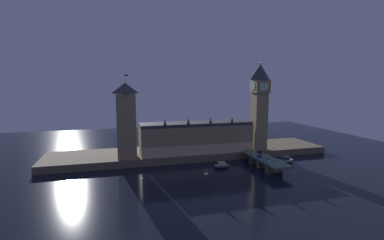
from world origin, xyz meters
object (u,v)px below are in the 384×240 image
at_px(pedestrian_near_rail, 264,160).
at_px(street_lamp_mid, 273,151).
at_px(car_southbound_trail, 260,152).
at_px(boat_downstream, 286,160).
at_px(clock_tower, 259,104).
at_px(pedestrian_mid_walk, 269,155).
at_px(boat_upstream, 222,166).
at_px(victoria_tower, 126,120).
at_px(car_northbound_trail, 267,160).
at_px(car_northbound_lead, 259,156).
at_px(street_lamp_near, 268,158).
at_px(street_lamp_far, 247,148).
at_px(pedestrian_far_rail, 250,153).

height_order(pedestrian_near_rail, street_lamp_mid, street_lamp_mid).
height_order(car_southbound_trail, boat_downstream, car_southbound_trail).
bearing_deg(boat_downstream, clock_tower, 110.48).
bearing_deg(pedestrian_near_rail, pedestrian_mid_walk, 47.09).
bearing_deg(boat_upstream, victoria_tower, 156.52).
xyz_separation_m(car_southbound_trail, boat_downstream, (18.13, -6.05, -5.91)).
xyz_separation_m(car_northbound_trail, pedestrian_mid_walk, (8.77, 11.59, 0.23)).
xyz_separation_m(clock_tower, victoria_tower, (-103.56, 1.47, -9.87)).
height_order(car_southbound_trail, pedestrian_near_rail, pedestrian_near_rail).
bearing_deg(car_northbound_trail, pedestrian_near_rail, -161.37).
distance_m(car_northbound_lead, boat_downstream, 25.12).
relative_size(street_lamp_near, street_lamp_far, 1.14).
distance_m(clock_tower, pedestrian_near_rail, 55.42).
xyz_separation_m(pedestrian_near_rail, street_lamp_mid, (12.09, 8.35, 3.28)).
bearing_deg(victoria_tower, boat_downstream, -13.02).
xyz_separation_m(car_northbound_trail, boat_downstream, (23.98, 14.39, -5.84)).
relative_size(car_northbound_trail, pedestrian_far_rail, 2.69).
relative_size(clock_tower, car_northbound_lead, 15.17).
relative_size(pedestrian_near_rail, pedestrian_far_rail, 1.04).
distance_m(clock_tower, boat_downstream, 48.02).
bearing_deg(victoria_tower, pedestrian_far_rail, -14.64).
distance_m(clock_tower, victoria_tower, 104.04).
xyz_separation_m(victoria_tower, pedestrian_mid_walk, (97.53, -28.86, -24.26)).
xyz_separation_m(street_lamp_near, boat_downstream, (27.30, 21.75, -9.56)).
bearing_deg(pedestrian_near_rail, street_lamp_near, -93.59).
bearing_deg(boat_downstream, street_lamp_mid, -154.62).
relative_size(car_northbound_lead, car_northbound_trail, 1.00).
bearing_deg(pedestrian_near_rail, victoria_tower, 154.23).
height_order(clock_tower, victoria_tower, clock_tower).
xyz_separation_m(car_northbound_trail, street_lamp_near, (-3.32, -7.35, 3.72)).
bearing_deg(boat_downstream, pedestrian_near_rail, -150.25).
distance_m(car_southbound_trail, boat_downstream, 20.01).
distance_m(car_northbound_trail, pedestrian_far_rail, 18.28).
xyz_separation_m(car_southbound_trail, street_lamp_far, (-9.17, 1.64, 3.14)).
xyz_separation_m(car_northbound_trail, pedestrian_far_rail, (-2.92, 18.04, 0.28)).
bearing_deg(pedestrian_far_rail, street_lamp_mid, -41.44).
bearing_deg(victoria_tower, car_northbound_trail, -24.50).
bearing_deg(boat_downstream, car_southbound_trail, 161.55).
bearing_deg(street_lamp_near, pedestrian_near_rail, 86.41).
relative_size(car_northbound_lead, pedestrian_far_rail, 2.69).
height_order(clock_tower, street_lamp_mid, clock_tower).
height_order(pedestrian_near_rail, pedestrian_mid_walk, pedestrian_near_rail).
distance_m(car_northbound_lead, street_lamp_far, 13.02).
height_order(street_lamp_near, boat_downstream, street_lamp_near).
distance_m(car_southbound_trail, pedestrian_mid_walk, 9.32).
xyz_separation_m(pedestrian_near_rail, boat_upstream, (-23.69, 14.45, -6.11)).
height_order(car_northbound_lead, street_lamp_far, street_lamp_far).
relative_size(victoria_tower, street_lamp_far, 9.68).
xyz_separation_m(pedestrian_mid_walk, boat_downstream, (15.21, 2.80, -6.08)).
bearing_deg(boat_upstream, car_southbound_trail, 12.13).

